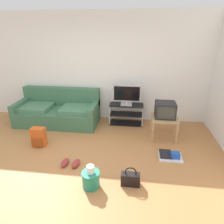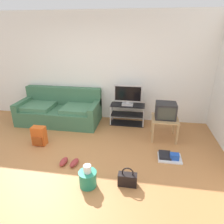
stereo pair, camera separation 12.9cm
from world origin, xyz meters
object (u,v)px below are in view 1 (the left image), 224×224
flat_tv (127,95)px  side_table (164,120)px  handbag (130,179)px  sneakers_pair (70,163)px  floor_tray (170,156)px  couch (58,111)px  crt_tv (165,110)px  tv_stand (126,114)px  cleaning_bucket (91,178)px  backpack (39,137)px

flat_tv → side_table: flat_tv is taller
handbag → sneakers_pair: bearing=162.0°
handbag → floor_tray: handbag is taller
flat_tv → handbag: (0.21, -2.21, -0.66)m
side_table → handbag: bearing=-112.2°
couch → handbag: bearing=-47.0°
flat_tv → crt_tv: flat_tv is taller
flat_tv → crt_tv: bearing=-33.9°
tv_stand → floor_tray: 1.70m
couch → side_table: couch is taller
floor_tray → handbag: bearing=-131.3°
tv_stand → handbag: bearing=-84.7°
tv_stand → cleaning_bucket: size_ratio=2.26×
crt_tv → sneakers_pair: bearing=-143.8°
couch → handbag: 2.87m
tv_stand → cleaning_bucket: tv_stand is taller
sneakers_pair → couch: bearing=116.5°
couch → handbag: (1.95, -2.09, -0.19)m
flat_tv → cleaning_bucket: bearing=-99.6°
backpack → floor_tray: 2.66m
flat_tv → sneakers_pair: size_ratio=2.00×
flat_tv → tv_stand: bearing=90.0°
cleaning_bucket → floor_tray: size_ratio=0.87×
flat_tv → sneakers_pair: 2.18m
couch → flat_tv: (1.75, 0.11, 0.47)m
tv_stand → side_table: bearing=-35.6°
couch → floor_tray: (2.67, -1.28, -0.26)m
crt_tv → backpack: bearing=-164.7°
backpack → floor_tray: (2.65, -0.10, -0.16)m
cleaning_bucket → floor_tray: bearing=35.2°
couch → crt_tv: couch is taller
couch → tv_stand: size_ratio=2.41×
backpack → tv_stand: bearing=8.8°
couch → handbag: couch is taller
backpack → cleaning_bucket: bearing=-66.1°
flat_tv → floor_tray: size_ratio=1.59×
flat_tv → floor_tray: (0.92, -1.39, -0.73)m
sneakers_pair → crt_tv: bearing=36.2°
flat_tv → side_table: size_ratio=1.23×
handbag → floor_tray: (0.72, 0.82, -0.07)m
side_table → floor_tray: 0.88m
side_table → cleaning_bucket: bearing=-126.1°
flat_tv → couch: bearing=-176.3°
flat_tv → floor_tray: 1.82m
backpack → side_table: bearing=-13.4°
couch → side_table: (2.61, -0.48, 0.11)m
flat_tv → backpack: (-1.73, -1.29, -0.57)m
flat_tv → backpack: bearing=-143.2°
side_table → crt_tv: crt_tv is taller
handbag → backpack: bearing=154.6°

